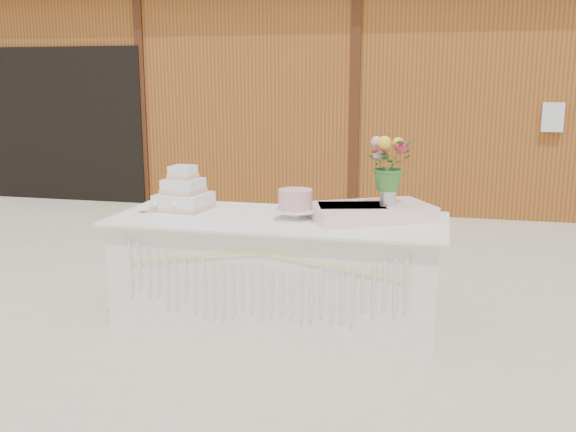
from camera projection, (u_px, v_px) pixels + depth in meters
The scene contains 9 objects.
ground at pixel (279, 318), 4.78m from camera, with size 80.00×80.00×0.00m, color beige.
barn at pixel (372, 84), 10.13m from camera, with size 12.60×4.60×3.30m.
cake_table at pixel (278, 269), 4.70m from camera, with size 2.40×1.00×0.77m.
wedding_cake at pixel (184, 195), 4.90m from camera, with size 0.42×0.42×0.34m.
pink_cake_stand at pixel (295, 203), 4.52m from camera, with size 0.31×0.31×0.22m.
satin_runner at pixel (370, 212), 4.56m from camera, with size 0.84×0.49×0.11m, color #FFD6CD.
flower_vase at pixel (388, 194), 4.49m from camera, with size 0.12×0.12×0.16m, color silver.
bouquet at pixel (389, 158), 4.44m from camera, with size 0.32×0.28×0.36m, color #376D2B.
loose_flowers at pixel (153, 208), 4.94m from camera, with size 0.13×0.32×0.02m, color pink, non-canonical shape.
Camera 1 is at (1.13, -4.37, 1.75)m, focal length 40.00 mm.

